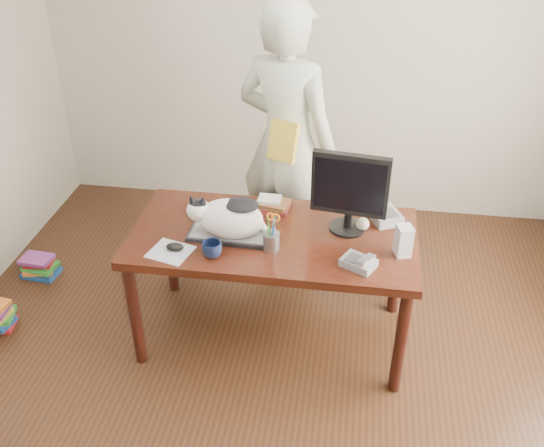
% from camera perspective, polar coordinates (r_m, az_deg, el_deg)
% --- Properties ---
extents(room, '(4.50, 4.50, 4.50)m').
position_cam_1_polar(room, '(2.58, -1.83, 2.83)').
color(room, black).
rests_on(room, ground).
extents(desk, '(1.60, 0.80, 0.75)m').
position_cam_1_polar(desk, '(3.54, 0.31, -2.26)').
color(desk, black).
rests_on(desk, ground).
extents(keyboard, '(0.48, 0.20, 0.03)m').
position_cam_1_polar(keyboard, '(3.36, -3.86, -1.13)').
color(keyboard, black).
rests_on(keyboard, desk).
extents(cat, '(0.47, 0.24, 0.27)m').
position_cam_1_polar(cat, '(3.30, -4.20, 0.63)').
color(cat, white).
rests_on(cat, keyboard).
extents(monitor, '(0.42, 0.23, 0.48)m').
position_cam_1_polar(monitor, '(3.31, 7.34, 3.23)').
color(monitor, black).
rests_on(monitor, desk).
extents(pen_cup, '(0.11, 0.11, 0.23)m').
position_cam_1_polar(pen_cup, '(3.24, -0.03, -1.49)').
color(pen_cup, gray).
rests_on(pen_cup, desk).
extents(mousepad, '(0.26, 0.24, 0.00)m').
position_cam_1_polar(mousepad, '(3.29, -9.53, -2.64)').
color(mousepad, silver).
rests_on(mousepad, desk).
extents(mouse, '(0.11, 0.08, 0.04)m').
position_cam_1_polar(mouse, '(3.29, -9.13, -2.19)').
color(mouse, black).
rests_on(mouse, mousepad).
extents(coffee_mug, '(0.15, 0.15, 0.09)m').
position_cam_1_polar(coffee_mug, '(3.21, -5.67, -2.43)').
color(coffee_mug, '#0C1633').
rests_on(coffee_mug, desk).
extents(phone, '(0.21, 0.19, 0.08)m').
position_cam_1_polar(phone, '(3.16, 8.21, -3.63)').
color(phone, slate).
rests_on(phone, desk).
extents(speaker, '(0.10, 0.11, 0.17)m').
position_cam_1_polar(speaker, '(3.26, 12.28, -1.59)').
color(speaker, '#AFAFB2').
rests_on(speaker, desk).
extents(baseball, '(0.07, 0.07, 0.07)m').
position_cam_1_polar(baseball, '(3.45, 8.53, -0.05)').
color(baseball, beige).
rests_on(baseball, desk).
extents(book_stack, '(0.23, 0.18, 0.08)m').
position_cam_1_polar(book_stack, '(3.60, -0.06, 1.78)').
color(book_stack, '#501518').
rests_on(book_stack, desk).
extents(calculator, '(0.23, 0.25, 0.06)m').
position_cam_1_polar(calculator, '(3.57, 10.54, 0.78)').
color(calculator, slate).
rests_on(calculator, desk).
extents(person, '(0.81, 0.68, 1.90)m').
position_cam_1_polar(person, '(3.95, 1.39, 7.43)').
color(person, white).
rests_on(person, ground).
extents(held_book, '(0.21, 0.17, 0.25)m').
position_cam_1_polar(held_book, '(3.75, 1.07, 7.74)').
color(held_book, gold).
rests_on(held_book, person).
extents(book_pile_b, '(0.26, 0.20, 0.15)m').
position_cam_1_polar(book_pile_b, '(4.58, -21.03, -3.78)').
color(book_pile_b, navy).
rests_on(book_pile_b, ground).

